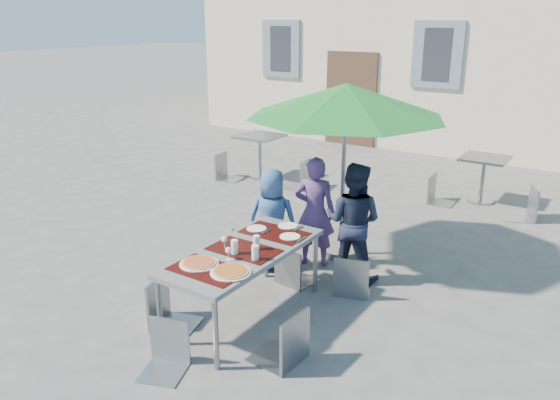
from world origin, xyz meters
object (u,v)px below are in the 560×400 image
Objects in this scene: cafe_table_1 at (484,171)px; chair_2 at (353,252)px; dining_table at (244,255)px; chair_0 at (251,224)px; child_1 at (315,212)px; bg_chair_r_1 at (529,183)px; child_0 at (272,220)px; pizza_near_right at (231,272)px; child_2 at (353,222)px; chair_3 at (165,275)px; pizza_near_left at (199,263)px; patio_umbrella at (346,102)px; bg_chair_l_0 at (225,151)px; chair_1 at (293,244)px; cafe_table_0 at (260,147)px; chair_5 at (164,320)px; bg_chair_l_1 at (439,173)px; bg_chair_r_0 at (300,156)px; chair_4 at (286,307)px.

chair_2 is at bearing -94.95° from cafe_table_1.
dining_table is 1.20m from chair_0.
child_1 is 1.42× the size of bg_chair_r_1.
child_0 reaches higher than chair_0.
bg_chair_r_1 is (1.64, 5.19, -0.19)m from pizza_near_right.
chair_3 is at bearing 55.20° from child_2.
dining_table is at bearing 74.17° from pizza_near_left.
cafe_table_1 is 0.91m from bg_chair_r_1.
pizza_near_left is (-0.14, -0.51, 0.07)m from dining_table.
patio_umbrella is (0.10, 1.95, 1.30)m from dining_table.
child_1 is 1.46× the size of bg_chair_l_0.
cafe_table_0 is (-2.93, 3.44, 0.10)m from chair_1.
patio_umbrella reaches higher than dining_table.
child_2 is at bearing -98.55° from cafe_table_1.
chair_0 is at bearing 120.34° from pizza_near_right.
bg_chair_r_1 is at bearing 72.45° from pizza_near_right.
bg_chair_l_0 reaches higher than chair_5.
pizza_near_right is at bearing -82.24° from chair_1.
chair_0 is at bearing -55.99° from cafe_table_0.
child_2 reaches higher than chair_3.
chair_5 is at bearing -92.49° from dining_table.
chair_2 is 4.89m from cafe_table_0.
bg_chair_l_1 reaches higher than pizza_near_right.
pizza_near_left is at bearing -105.83° from dining_table.
patio_umbrella is 3.66m from cafe_table_1.
chair_0 is 3.95m from bg_chair_l_0.
pizza_near_right is at bearing -57.09° from cafe_table_0.
chair_0 is (-0.65, 1.00, -0.13)m from dining_table.
bg_chair_r_0 is at bearing 114.47° from dining_table.
child_0 is at bearing 24.45° from child_1.
cafe_table_1 is at bearing 87.11° from chair_4.
child_0 is at bearing 151.14° from chair_1.
dining_table is 1.94× the size of bg_chair_l_0.
bg_chair_r_1 reaches higher than pizza_near_left.
chair_4 reaches higher than cafe_table_1.
pizza_near_right is 0.49× the size of cafe_table_1.
cafe_table_0 is (-2.75, 4.83, -0.17)m from pizza_near_left.
chair_3 reaches higher than cafe_table_1.
bg_chair_l_0 is 0.94× the size of bg_chair_r_0.
chair_3 is 4.90m from bg_chair_r_0.
bg_chair_l_1 is at bearing 82.32° from patio_umbrella.
child_2 is at bearing 48.84° from chair_1.
pizza_near_right is 0.39× the size of bg_chair_r_1.
dining_table is 2.13× the size of chair_1.
pizza_near_right is 0.40× the size of bg_chair_l_0.
dining_table is 2.08× the size of chair_2.
chair_4 is 1.15× the size of cafe_table_0.
pizza_near_left is 0.38× the size of bg_chair_r_1.
chair_0 reaches higher than cafe_table_1.
bg_chair_r_1 is at bearing 68.41° from dining_table.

